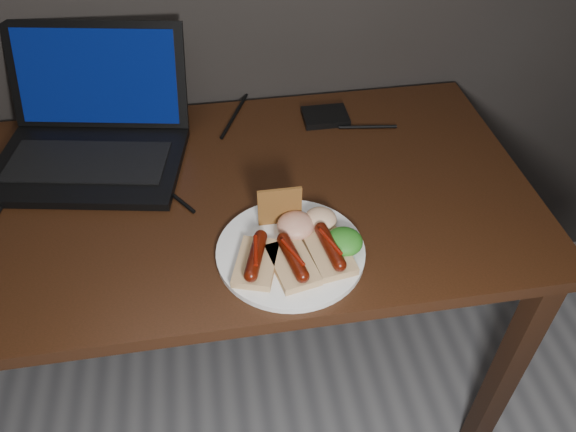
# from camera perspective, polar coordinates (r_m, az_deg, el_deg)

# --- Properties ---
(desk) EXTENTS (1.40, 0.70, 0.75)m
(desk) POSITION_cam_1_polar(r_m,az_deg,el_deg) (1.26, -8.35, -0.83)
(desk) COLOR #32170C
(desk) RESTS_ON ground
(laptop) EXTENTS (0.47, 0.43, 0.25)m
(laptop) POSITION_cam_1_polar(r_m,az_deg,el_deg) (1.34, -19.34, 7.95)
(laptop) COLOR black
(laptop) RESTS_ON desk
(hard_drive) EXTENTS (0.11, 0.09, 0.02)m
(hard_drive) POSITION_cam_1_polar(r_m,az_deg,el_deg) (1.40, 3.80, 10.05)
(hard_drive) COLOR black
(hard_drive) RESTS_ON desk
(desk_cables) EXTENTS (0.90, 0.45, 0.01)m
(desk_cables) POSITION_cam_1_polar(r_m,az_deg,el_deg) (1.31, -9.88, 6.32)
(desk_cables) COLOR black
(desk_cables) RESTS_ON desk
(plate) EXTENTS (0.36, 0.36, 0.01)m
(plate) POSITION_cam_1_polar(r_m,az_deg,el_deg) (1.06, 0.26, -3.63)
(plate) COLOR silver
(plate) RESTS_ON desk
(bread_sausage_left) EXTENTS (0.10, 0.13, 0.04)m
(bread_sausage_left) POSITION_cam_1_polar(r_m,az_deg,el_deg) (1.01, -3.26, -4.44)
(bread_sausage_left) COLOR tan
(bread_sausage_left) RESTS_ON plate
(bread_sausage_center) EXTENTS (0.09, 0.13, 0.04)m
(bread_sausage_center) POSITION_cam_1_polar(r_m,az_deg,el_deg) (1.01, 0.48, -4.63)
(bread_sausage_center) COLOR tan
(bread_sausage_center) RESTS_ON plate
(bread_sausage_right) EXTENTS (0.09, 0.12, 0.04)m
(bread_sausage_right) POSITION_cam_1_polar(r_m,az_deg,el_deg) (1.03, 4.26, -3.53)
(bread_sausage_right) COLOR tan
(bread_sausage_right) RESTS_ON plate
(crispbread) EXTENTS (0.09, 0.01, 0.08)m
(crispbread) POSITION_cam_1_polar(r_m,az_deg,el_deg) (1.07, -0.84, 0.99)
(crispbread) COLOR #925E28
(crispbread) RESTS_ON plate
(salad_greens) EXTENTS (0.07, 0.07, 0.04)m
(salad_greens) POSITION_cam_1_polar(r_m,az_deg,el_deg) (1.04, 5.72, -2.60)
(salad_greens) COLOR #1A5010
(salad_greens) RESTS_ON plate
(salsa_mound) EXTENTS (0.07, 0.07, 0.04)m
(salsa_mound) POSITION_cam_1_polar(r_m,az_deg,el_deg) (1.07, 0.79, -0.96)
(salsa_mound) COLOR maroon
(salsa_mound) RESTS_ON plate
(coleslaw_mound) EXTENTS (0.06, 0.06, 0.04)m
(coleslaw_mound) POSITION_cam_1_polar(r_m,az_deg,el_deg) (1.08, 3.30, -0.35)
(coleslaw_mound) COLOR beige
(coleslaw_mound) RESTS_ON plate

